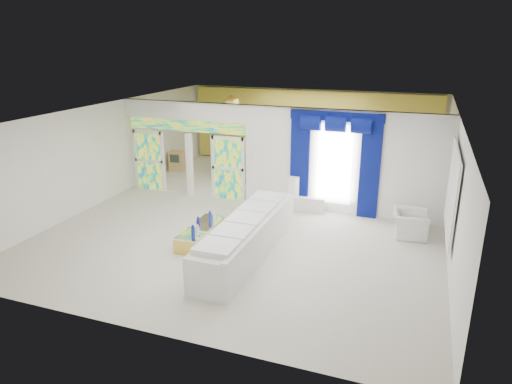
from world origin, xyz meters
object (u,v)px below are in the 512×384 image
at_px(console_table, 303,203).
at_px(armchair, 410,224).
at_px(grand_piano, 250,159).
at_px(coffee_table, 201,234).
at_px(white_sofa, 247,238).

distance_m(console_table, armchair, 3.18).
height_order(armchair, grand_piano, grand_piano).
relative_size(coffee_table, console_table, 1.35).
height_order(white_sofa, coffee_table, white_sofa).
height_order(coffee_table, console_table, console_table).
distance_m(white_sofa, console_table, 3.40).
relative_size(white_sofa, grand_piano, 2.28).
relative_size(armchair, grand_piano, 0.51).
distance_m(armchair, grand_piano, 7.39).
bearing_deg(console_table, armchair, -15.64).
xyz_separation_m(white_sofa, grand_piano, (-2.49, 6.80, 0.07)).
height_order(console_table, grand_piano, grand_piano).
relative_size(console_table, armchair, 1.31).
relative_size(white_sofa, console_table, 3.39).
bearing_deg(white_sofa, armchair, 36.02).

